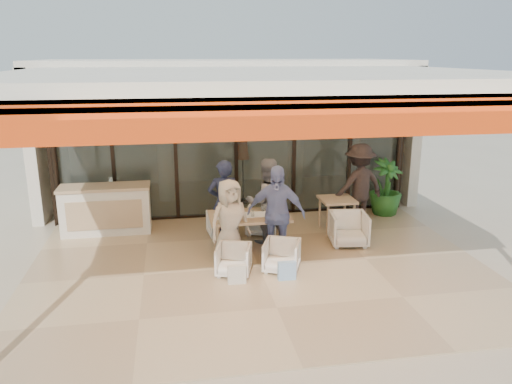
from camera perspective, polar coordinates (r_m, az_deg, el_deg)
ground at (r=8.94m, az=0.35°, el=-8.69°), size 70.00×70.00×0.00m
terrace_floor at (r=8.94m, az=0.35°, el=-8.66°), size 8.00×6.00×0.01m
terrace_structure at (r=7.90m, az=0.74°, el=12.51°), size 8.00×6.00×3.40m
glass_storefront at (r=11.31m, az=-2.32°, el=4.98°), size 8.08×0.10×3.20m
interior_block at (r=13.49m, az=-3.62°, el=9.38°), size 9.05×3.62×3.52m
host_counter at (r=10.88m, az=-16.76°, el=-1.91°), size 1.85×0.65×1.04m
dining_table at (r=9.39m, az=-0.85°, el=-2.97°), size 1.50×0.90×0.93m
chair_far_left at (r=10.35m, az=-3.91°, el=-3.53°), size 0.62×0.59×0.59m
chair_far_right at (r=10.46m, az=0.68°, el=-3.13°), size 0.77×0.74×0.64m
chair_near_left at (r=8.59m, az=-2.57°, el=-7.61°), size 0.69×0.67×0.58m
chair_near_right at (r=8.72m, az=2.95°, el=-7.15°), size 0.76×0.74×0.61m
diner_navy at (r=9.70m, az=-3.66°, el=-1.29°), size 0.64×0.43×1.73m
diner_grey at (r=9.82m, az=1.21°, el=-1.07°), size 0.91×0.75×1.72m
diner_cream at (r=8.88m, az=-3.02°, el=-3.46°), size 0.89×0.72×1.56m
diner_periwinkle at (r=8.97m, az=2.31°, el=-2.49°), size 1.13×0.75×1.78m
tote_bag_cream at (r=8.28m, az=-2.20°, el=-9.46°), size 0.30×0.10×0.34m
tote_bag_blue at (r=8.42m, az=3.54°, el=-9.04°), size 0.30×0.10×0.34m
side_table at (r=10.59m, az=9.23°, el=-1.29°), size 0.70×0.70×0.74m
side_chair at (r=10.01m, az=10.54°, el=-4.01°), size 0.79×0.75×0.73m
standing_woman at (r=11.02m, az=11.68°, el=0.75°), size 1.31×0.94×1.83m
potted_palm at (r=11.99m, az=14.62°, el=0.50°), size 0.95×0.95×1.32m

